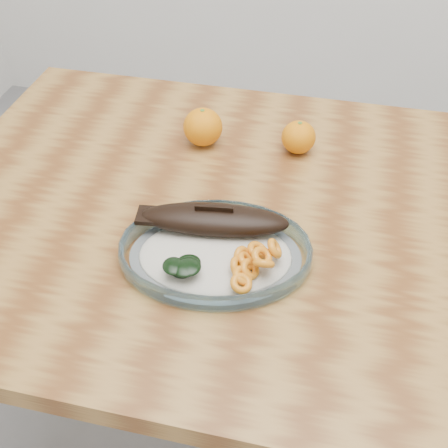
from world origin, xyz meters
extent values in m
plane|color=slate|center=(0.00, 0.00, 0.00)|extent=(3.00, 3.00, 0.00)
cube|color=brown|center=(0.00, 0.00, 0.73)|extent=(1.20, 0.80, 0.04)
cylinder|color=brown|center=(-0.54, 0.34, 0.35)|extent=(0.06, 0.06, 0.71)
ellipsoid|color=white|center=(-0.07, -0.12, 0.76)|extent=(0.59, 0.47, 0.01)
torus|color=#84B6CD|center=(-0.07, -0.12, 0.77)|extent=(0.61, 0.61, 0.03)
ellipsoid|color=white|center=(-0.07, -0.12, 0.77)|extent=(0.52, 0.41, 0.02)
ellipsoid|color=black|center=(-0.08, -0.07, 0.80)|extent=(0.24, 0.10, 0.04)
ellipsoid|color=black|center=(-0.08, -0.07, 0.79)|extent=(0.21, 0.08, 0.02)
cube|color=black|center=(-0.18, -0.08, 0.80)|extent=(0.05, 0.05, 0.01)
cube|color=black|center=(-0.08, -0.07, 0.82)|extent=(0.06, 0.01, 0.02)
torus|color=orange|center=(-0.03, -0.13, 0.79)|extent=(0.03, 0.04, 0.04)
torus|color=orange|center=(-0.02, -0.14, 0.79)|extent=(0.03, 0.04, 0.04)
torus|color=orange|center=(-0.01, -0.16, 0.79)|extent=(0.04, 0.05, 0.04)
torus|color=orange|center=(-0.02, -0.18, 0.79)|extent=(0.05, 0.05, 0.02)
torus|color=orange|center=(-0.02, -0.17, 0.79)|extent=(0.04, 0.05, 0.03)
torus|color=orange|center=(-0.03, -0.16, 0.79)|extent=(0.03, 0.04, 0.04)
torus|color=orange|center=(-0.01, -0.11, 0.79)|extent=(0.04, 0.04, 0.03)
torus|color=orange|center=(0.01, -0.14, 0.81)|extent=(0.04, 0.04, 0.03)
torus|color=orange|center=(0.02, -0.12, 0.81)|extent=(0.04, 0.04, 0.04)
torus|color=orange|center=(0.01, -0.15, 0.81)|extent=(0.04, 0.03, 0.04)
ellipsoid|color=black|center=(-0.10, -0.17, 0.79)|extent=(0.05, 0.04, 0.01)
ellipsoid|color=black|center=(-0.10, -0.16, 0.79)|extent=(0.04, 0.04, 0.01)
ellipsoid|color=black|center=(-0.11, -0.18, 0.79)|extent=(0.05, 0.04, 0.01)
ellipsoid|color=black|center=(-0.12, -0.18, 0.80)|extent=(0.05, 0.05, 0.01)
ellipsoid|color=black|center=(-0.10, -0.18, 0.80)|extent=(0.05, 0.04, 0.01)
ellipsoid|color=black|center=(-0.09, -0.18, 0.80)|extent=(0.05, 0.05, 0.01)
sphere|color=#DC6604|center=(-0.16, 0.18, 0.79)|extent=(0.08, 0.08, 0.08)
sphere|color=#DC6604|center=(0.02, 0.19, 0.78)|extent=(0.06, 0.06, 0.06)
camera|label=1|loc=(0.08, -0.70, 1.38)|focal=45.00mm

